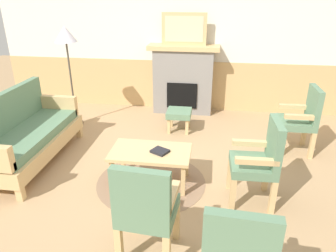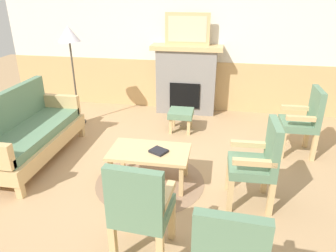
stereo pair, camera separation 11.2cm
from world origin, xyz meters
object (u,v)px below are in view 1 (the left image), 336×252
coffee_table (151,155)px  armchair_near_fireplace (260,159)px  framed_picture (184,29)px  armchair_front_left (146,207)px  footstool (179,115)px  couch (27,135)px  fireplace (183,79)px  armchair_by_window_left (302,117)px  floor_lamp_by_couch (66,41)px  book_on_table (160,151)px

coffee_table → armchair_near_fireplace: bearing=-8.6°
framed_picture → armchair_front_left: (0.05, -3.68, -1.02)m
framed_picture → footstool: size_ratio=2.00×
couch → footstool: 2.34m
fireplace → armchair_near_fireplace: bearing=-67.7°
couch → armchair_near_fireplace: size_ratio=1.84×
framed_picture → footstool: (0.03, -0.91, -1.28)m
framed_picture → armchair_by_window_left: 2.53m
fireplace → armchair_near_fireplace: fireplace is taller
fireplace → framed_picture: bearing=90.0°
armchair_by_window_left → floor_lamp_by_couch: floor_lamp_by_couch is taller
armchair_near_fireplace → floor_lamp_by_couch: bearing=148.2°
footstool → armchair_front_left: bearing=-89.5°
armchair_near_fireplace → couch: bearing=171.3°
coffee_table → armchair_near_fireplace: size_ratio=0.98×
couch → armchair_front_left: (1.95, -1.44, 0.14)m
fireplace → armchair_front_left: (0.05, -3.68, -0.11)m
coffee_table → floor_lamp_by_couch: floor_lamp_by_couch is taller
armchair_by_window_left → couch: bearing=-167.2°
armchair_near_fireplace → framed_picture: bearing=112.3°
coffee_table → armchair_by_window_left: size_ratio=0.98×
couch → coffee_table: bearing=-8.8°
fireplace → framed_picture: 0.91m
fireplace → armchair_near_fireplace: 2.92m
framed_picture → armchair_near_fireplace: (1.11, -2.70, -1.02)m
fireplace → coffee_table: fireplace is taller
coffee_table → armchair_by_window_left: armchair_by_window_left is taller
book_on_table → armchair_by_window_left: (1.87, 1.14, 0.08)m
book_on_table → couch: bearing=171.1°
couch → book_on_table: size_ratio=9.49×
couch → footstool: couch is taller
book_on_table → armchair_front_left: (0.07, -1.15, 0.08)m
framed_picture → couch: 3.15m
footstool → armchair_front_left: 2.79m
armchair_near_fireplace → armchair_by_window_left: 1.50m
floor_lamp_by_couch → coffee_table: bearing=-44.0°
framed_picture → coffee_table: size_ratio=0.83×
armchair_near_fireplace → fireplace: bearing=112.3°
armchair_near_fireplace → floor_lamp_by_couch: (-2.93, 1.81, 0.91)m
armchair_by_window_left → floor_lamp_by_couch: size_ratio=0.58×
couch → footstool: size_ratio=4.50×
book_on_table → armchair_by_window_left: bearing=31.4°
armchair_front_left → coffee_table: bearing=99.3°
coffee_table → armchair_by_window_left: 2.28m
fireplace → couch: bearing=-130.2°
footstool → book_on_table: bearing=-91.7°
armchair_by_window_left → floor_lamp_by_couch: (-3.66, 0.51, 0.91)m
footstool → floor_lamp_by_couch: size_ratio=0.24×
armchair_front_left → floor_lamp_by_couch: size_ratio=0.58×
couch → fireplace: bearing=49.8°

